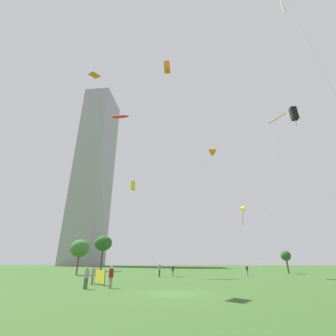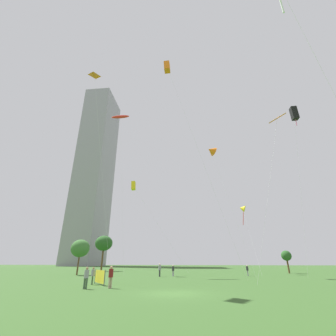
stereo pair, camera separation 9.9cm
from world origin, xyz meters
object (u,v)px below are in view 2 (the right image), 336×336
at_px(person_standing_2, 173,270).
at_px(park_tree_1, 104,243).
at_px(kite_flying_2, 242,209).
at_px(park_tree_0, 286,256).
at_px(person_standing_0, 247,270).
at_px(kite_flying_4, 95,76).
at_px(kite_flying_7, 167,67).
at_px(kite_flying_8, 294,114).
at_px(kite_flying_3, 120,117).
at_px(distant_highrise_0, 95,171).
at_px(kite_flying_0, 277,118).
at_px(park_tree_2, 80,248).
at_px(kite_flying_6, 133,186).
at_px(person_standing_5, 93,274).
at_px(person_standing_3, 160,269).
at_px(event_banner, 100,277).
at_px(person_standing_4, 111,275).
at_px(kite_flying_5, 211,151).
at_px(person_standing_1, 86,276).

bearing_deg(person_standing_2, park_tree_1, 3.23).
height_order(person_standing_2, kite_flying_2, kite_flying_2).
bearing_deg(park_tree_0, person_standing_0, -135.92).
xyz_separation_m(person_standing_2, kite_flying_4, (-9.51, -15.00, 25.54)).
distance_m(kite_flying_7, kite_flying_8, 21.98).
distance_m(kite_flying_3, distant_highrise_0, 92.02).
height_order(person_standing_0, distant_highrise_0, distant_highrise_0).
bearing_deg(kite_flying_0, park_tree_0, 76.33).
bearing_deg(park_tree_0, kite_flying_4, -138.92).
distance_m(kite_flying_2, kite_flying_4, 36.90).
relative_size(kite_flying_4, park_tree_2, 4.75).
relative_size(person_standing_2, kite_flying_6, 0.10).
distance_m(person_standing_5, kite_flying_2, 33.91).
bearing_deg(park_tree_2, person_standing_5, -58.71).
relative_size(person_standing_5, kite_flying_7, 0.05).
relative_size(person_standing_5, park_tree_2, 0.28).
height_order(person_standing_3, distant_highrise_0, distant_highrise_0).
height_order(park_tree_1, event_banner, park_tree_1).
distance_m(person_standing_3, distant_highrise_0, 112.55).
relative_size(person_standing_2, park_tree_1, 0.20).
distance_m(kite_flying_0, park_tree_1, 47.42).
bearing_deg(park_tree_1, kite_flying_7, -57.33).
bearing_deg(kite_flying_0, kite_flying_8, 44.12).
xyz_separation_m(kite_flying_2, kite_flying_7, (-13.10, -21.95, 17.83)).
height_order(person_standing_0, kite_flying_6, kite_flying_6).
bearing_deg(person_standing_5, person_standing_4, 17.61).
bearing_deg(person_standing_3, kite_flying_5, -94.56).
bearing_deg(kite_flying_3, person_standing_0, -3.82).
bearing_deg(kite_flying_3, park_tree_1, 114.72).
xyz_separation_m(kite_flying_4, kite_flying_6, (1.49, 18.16, -10.55)).
bearing_deg(kite_flying_3, kite_flying_7, -51.22).
distance_m(kite_flying_5, kite_flying_7, 17.54).
bearing_deg(kite_flying_3, person_standing_3, -28.17).
height_order(person_standing_5, park_tree_2, park_tree_2).
xyz_separation_m(kite_flying_3, kite_flying_7, (12.92, -16.08, -2.97)).
relative_size(person_standing_2, event_banner, 0.63).
xyz_separation_m(person_standing_1, kite_flying_4, (-4.00, 3.46, 25.50)).
distance_m(person_standing_4, kite_flying_6, 25.97).
bearing_deg(kite_flying_6, kite_flying_8, -16.25).
bearing_deg(kite_flying_5, person_standing_3, -159.37).
distance_m(person_standing_4, kite_flying_2, 34.56).
relative_size(person_standing_0, person_standing_3, 0.87).
height_order(person_standing_5, kite_flying_4, kite_flying_4).
height_order(kite_flying_2, kite_flying_4, kite_flying_4).
height_order(person_standing_1, kite_flying_3, kite_flying_3).
height_order(person_standing_1, person_standing_3, person_standing_3).
relative_size(person_standing_5, kite_flying_0, 0.07).
xyz_separation_m(person_standing_3, kite_flying_5, (9.37, 3.53, 21.13)).
bearing_deg(kite_flying_8, kite_flying_3, 164.15).
distance_m(kite_flying_2, kite_flying_5, 14.07).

